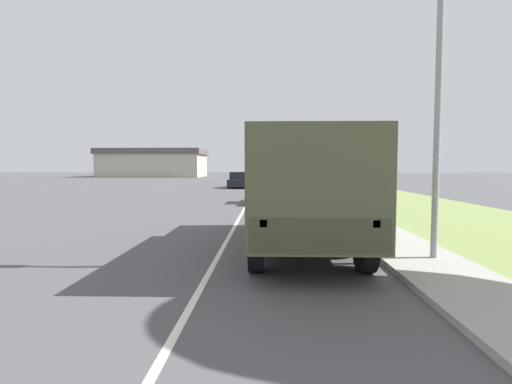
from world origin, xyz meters
The scene contains 9 objects.
ground_plane centered at (0.00, 40.00, 0.00)m, with size 180.00×180.00×0.00m, color #4C4C4F.
lane_centre_stripe centered at (0.00, 40.00, 0.00)m, with size 0.12×120.00×0.00m.
sidewalk_right centered at (4.50, 40.00, 0.06)m, with size 1.80×120.00×0.12m.
grass_strip_right centered at (8.90, 40.00, 0.01)m, with size 7.00×120.00×0.02m.
military_truck centered at (2.00, 11.22, 1.61)m, with size 2.45×7.66×2.82m.
car_nearest_ahead centered at (1.45, 23.77, 0.76)m, with size 1.86×4.26×1.70m.
car_second_ahead centered at (-1.72, 39.55, 0.69)m, with size 1.74×4.85×1.53m.
lamp_post centered at (4.54, 9.71, 4.27)m, with size 1.69×0.24×6.96m.
building_distant centered at (-21.30, 79.17, 2.74)m, with size 19.87×12.10×5.42m.
Camera 1 is at (1.16, 1.07, 2.10)m, focal length 28.00 mm.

